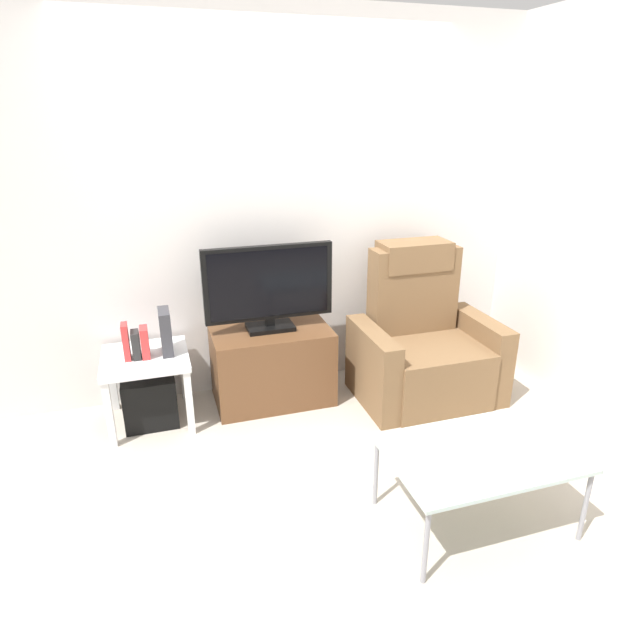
% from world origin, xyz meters
% --- Properties ---
extents(ground_plane, '(6.40, 6.40, 0.00)m').
position_xyz_m(ground_plane, '(0.00, 0.00, 0.00)').
color(ground_plane, '#B2A899').
extents(wall_back, '(6.40, 0.06, 2.60)m').
position_xyz_m(wall_back, '(0.00, 1.13, 1.30)').
color(wall_back, silver).
rests_on(wall_back, ground).
extents(wall_side, '(0.06, 4.48, 2.60)m').
position_xyz_m(wall_side, '(1.88, 0.00, 1.30)').
color(wall_side, silver).
rests_on(wall_side, ground).
extents(tv_stand, '(0.81, 0.49, 0.54)m').
position_xyz_m(tv_stand, '(-0.11, 0.82, 0.27)').
color(tv_stand, brown).
rests_on(tv_stand, ground).
extents(television, '(0.88, 0.20, 0.59)m').
position_xyz_m(television, '(-0.11, 0.84, 0.85)').
color(television, black).
rests_on(television, tv_stand).
extents(recliner_armchair, '(0.98, 0.78, 1.08)m').
position_xyz_m(recliner_armchair, '(0.95, 0.61, 0.37)').
color(recliner_armchair, brown).
rests_on(recliner_armchair, ground).
extents(side_table, '(0.54, 0.54, 0.48)m').
position_xyz_m(side_table, '(-0.95, 0.79, 0.40)').
color(side_table, white).
rests_on(side_table, ground).
extents(subwoofer_box, '(0.34, 0.34, 0.34)m').
position_xyz_m(subwoofer_box, '(-0.95, 0.79, 0.17)').
color(subwoofer_box, black).
rests_on(subwoofer_box, ground).
extents(book_leftmost, '(0.04, 0.10, 0.24)m').
position_xyz_m(book_leftmost, '(-1.05, 0.77, 0.60)').
color(book_leftmost, red).
rests_on(book_leftmost, side_table).
extents(book_middle, '(0.05, 0.11, 0.18)m').
position_xyz_m(book_middle, '(-1.00, 0.77, 0.57)').
color(book_middle, '#262626').
rests_on(book_middle, side_table).
extents(book_rightmost, '(0.05, 0.12, 0.20)m').
position_xyz_m(book_rightmost, '(-0.94, 0.77, 0.58)').
color(book_rightmost, red).
rests_on(book_rightmost, side_table).
extents(game_console, '(0.07, 0.20, 0.29)m').
position_xyz_m(game_console, '(-0.81, 0.80, 0.62)').
color(game_console, '#333338').
rests_on(game_console, side_table).
extents(coffee_table, '(0.90, 0.60, 0.41)m').
position_xyz_m(coffee_table, '(0.56, -0.70, 0.39)').
color(coffee_table, '#B2C6C1').
rests_on(coffee_table, ground).
extents(cell_phone, '(0.10, 0.16, 0.01)m').
position_xyz_m(cell_phone, '(0.60, -0.64, 0.42)').
color(cell_phone, '#B7B7BC').
rests_on(cell_phone, coffee_table).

